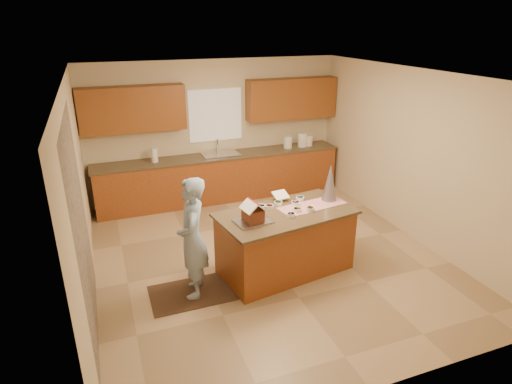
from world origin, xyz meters
TOP-DOWN VIEW (x-y plane):
  - floor at (0.00, 0.00)m, footprint 5.50×5.50m
  - ceiling at (0.00, 0.00)m, footprint 5.50×5.50m
  - wall_back at (0.00, 2.75)m, footprint 5.50×5.50m
  - wall_front at (0.00, -2.75)m, footprint 5.50×5.50m
  - wall_left at (-2.50, 0.00)m, footprint 5.50×5.50m
  - wall_right at (2.50, 0.00)m, footprint 5.50×5.50m
  - stone_accent at (-2.48, -0.80)m, footprint 0.00×2.50m
  - window_curtain at (0.00, 2.72)m, footprint 1.05×0.03m
  - back_counter_base at (0.00, 2.45)m, footprint 4.80×0.60m
  - back_counter_top at (0.00, 2.45)m, footprint 4.85×0.63m
  - upper_cabinet_left at (-1.55, 2.57)m, footprint 1.85×0.35m
  - upper_cabinet_right at (1.55, 2.57)m, footprint 1.85×0.35m
  - sink at (0.00, 2.45)m, footprint 0.70×0.45m
  - faucet at (0.00, 2.63)m, footprint 0.03×0.03m
  - island_base at (0.10, -0.45)m, footprint 1.91×1.17m
  - island_top at (0.10, -0.45)m, footprint 2.00×1.26m
  - table_runner at (0.54, -0.38)m, footprint 1.04×0.51m
  - baking_tray at (-0.44, -0.58)m, footprint 0.51×0.41m
  - cookbook at (0.19, -0.05)m, footprint 0.24×0.20m
  - tinsel_tree at (0.86, -0.28)m, footprint 0.25×0.25m
  - rug at (-1.29, -0.55)m, footprint 1.09×0.71m
  - boy at (-1.24, -0.55)m, footprint 0.52×0.66m
  - canister_a at (1.44, 2.45)m, footprint 0.18×0.18m
  - canister_b at (1.77, 2.45)m, footprint 0.20×0.20m
  - canister_c at (1.92, 2.45)m, footprint 0.15×0.15m
  - paper_towel at (-1.26, 2.45)m, footprint 0.12×0.12m
  - gingerbread_house at (-0.44, -0.58)m, footprint 0.31×0.32m
  - candy_bowls at (0.17, -0.34)m, footprint 0.76×0.60m

SIDE VIEW (x-z plane):
  - floor at x=0.00m, z-range 0.00..0.00m
  - rug at x=-1.29m, z-range 0.00..0.01m
  - island_base at x=0.10m, z-range 0.00..0.88m
  - back_counter_base at x=0.00m, z-range 0.00..0.88m
  - boy at x=-1.24m, z-range 0.01..1.62m
  - sink at x=0.00m, z-range 0.83..0.95m
  - island_top at x=0.10m, z-range 0.88..0.92m
  - back_counter_top at x=0.00m, z-range 0.88..0.92m
  - table_runner at x=0.54m, z-range 0.92..0.92m
  - baking_tray at x=-0.44m, z-range 0.92..0.94m
  - candy_bowls at x=0.17m, z-range 0.92..0.97m
  - cookbook at x=0.19m, z-range 0.96..1.05m
  - canister_c at x=1.92m, z-range 0.92..1.14m
  - canister_a at x=1.44m, z-range 0.92..1.16m
  - gingerbread_house at x=-0.44m, z-range 0.91..1.19m
  - paper_towel at x=-1.26m, z-range 0.92..1.18m
  - faucet at x=0.00m, z-range 0.92..1.20m
  - canister_b at x=1.77m, z-range 0.92..1.21m
  - tinsel_tree at x=0.86m, z-range 0.92..1.47m
  - stone_accent at x=-2.48m, z-range 0.00..2.50m
  - wall_back at x=0.00m, z-range 1.35..1.35m
  - wall_front at x=0.00m, z-range 1.35..1.35m
  - wall_left at x=-2.50m, z-range 1.35..1.35m
  - wall_right at x=2.50m, z-range 1.35..1.35m
  - window_curtain at x=0.00m, z-range 1.15..2.15m
  - upper_cabinet_left at x=-1.55m, z-range 1.50..2.30m
  - upper_cabinet_right at x=1.55m, z-range 1.50..2.30m
  - ceiling at x=0.00m, z-range 2.70..2.70m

